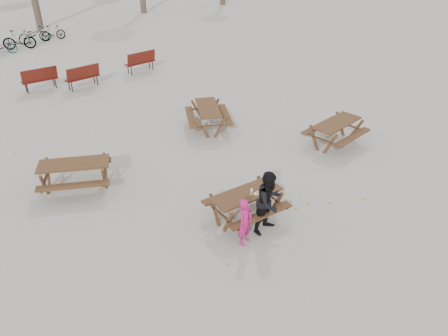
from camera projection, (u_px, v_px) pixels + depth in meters
ground at (246, 218)px, 11.20m from camera, size 80.00×80.00×0.00m
main_picnic_table at (246, 199)px, 10.90m from camera, size 1.80×1.45×0.78m
food_tray at (258, 193)px, 10.75m from camera, size 0.18×0.11×0.03m
bread_roll at (258, 192)px, 10.73m from camera, size 0.14×0.06×0.05m
soda_bottle at (252, 192)px, 10.72m from camera, size 0.07×0.07×0.17m
child at (245, 222)px, 10.07m from camera, size 0.52×0.43×1.21m
adult at (269, 202)px, 10.40m from camera, size 0.91×0.77×1.63m
picnic_table_east at (336, 133)px, 14.56m from camera, size 2.12×1.83×0.81m
picnic_table_north at (76, 176)px, 12.21m from camera, size 2.36×2.16×0.82m
picnic_table_far at (208, 118)px, 15.65m from camera, size 2.15×2.34×0.81m
park_bench_row at (52, 79)px, 18.94m from camera, size 10.81×1.34×1.03m
bicycle_row at (5, 41)px, 24.60m from camera, size 7.41×2.36×1.07m
fallen_leaves at (210, 171)px, 13.23m from camera, size 11.00×11.00×0.01m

